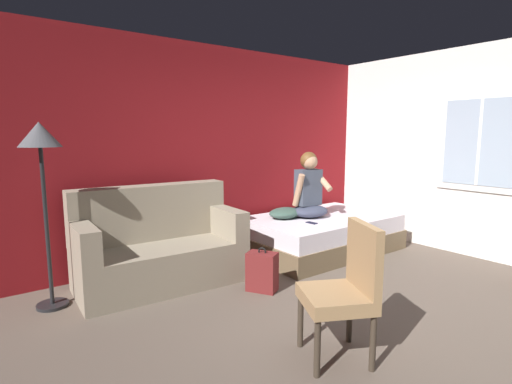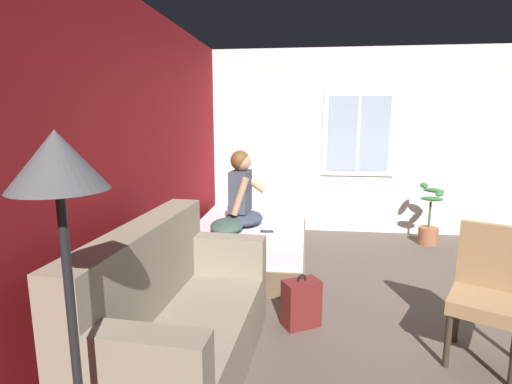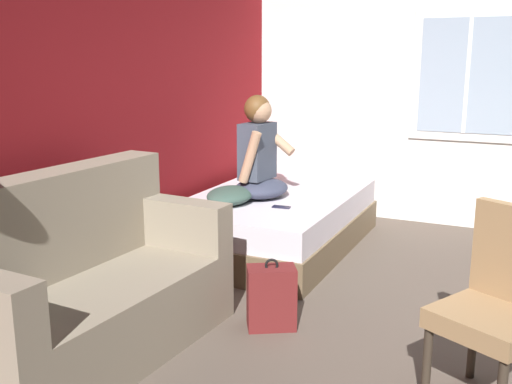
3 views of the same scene
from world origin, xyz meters
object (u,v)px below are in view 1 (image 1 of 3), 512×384
at_px(person_seated, 309,191).
at_px(throw_pillow, 285,213).
at_px(floor_lamp, 41,153).
at_px(side_chair, 346,286).
at_px(bed, 320,234).
at_px(backpack, 262,272).
at_px(couch, 159,247).
at_px(cell_phone, 312,223).

bearing_deg(person_seated, throw_pillow, 158.77).
xyz_separation_m(throw_pillow, floor_lamp, (-2.84, 0.05, 0.88)).
bearing_deg(side_chair, person_seated, 50.90).
bearing_deg(bed, backpack, -157.45).
xyz_separation_m(side_chair, throw_pillow, (1.34, 2.16, 0.02)).
relative_size(side_chair, throw_pillow, 2.04).
xyz_separation_m(bed, side_chair, (-1.81, -1.95, 0.30)).
distance_m(couch, throw_pillow, 1.80).
distance_m(backpack, throw_pillow, 1.38).
xyz_separation_m(couch, backpack, (0.75, -0.83, -0.20)).
relative_size(couch, side_chair, 1.78).
bearing_deg(person_seated, floor_lamp, 176.93).
height_order(bed, person_seated, person_seated).
xyz_separation_m(couch, throw_pillow, (1.79, 0.00, 0.16)).
bearing_deg(throw_pillow, backpack, -141.27).
xyz_separation_m(backpack, throw_pillow, (1.04, 0.83, 0.36)).
xyz_separation_m(throw_pillow, cell_phone, (0.06, -0.44, -0.07)).
relative_size(backpack, cell_phone, 3.18).
bearing_deg(floor_lamp, bed, -4.40).
bearing_deg(side_chair, cell_phone, 50.90).
bearing_deg(bed, couch, 174.83).
bearing_deg(floor_lamp, cell_phone, -9.51).
height_order(person_seated, cell_phone, person_seated).
relative_size(person_seated, floor_lamp, 0.51).
bearing_deg(backpack, person_seated, 27.69).
relative_size(bed, side_chair, 2.12).
relative_size(throw_pillow, floor_lamp, 0.28).
relative_size(throw_pillow, cell_phone, 3.33).
bearing_deg(floor_lamp, throw_pillow, -0.94).
relative_size(side_chair, backpack, 2.14).
xyz_separation_m(cell_phone, floor_lamp, (-2.90, 0.49, 0.94)).
height_order(side_chair, throw_pillow, side_chair).
distance_m(couch, side_chair, 2.21).
bearing_deg(bed, throw_pillow, 156.03).
height_order(bed, throw_pillow, throw_pillow).
bearing_deg(floor_lamp, side_chair, -55.83).
height_order(side_chair, floor_lamp, floor_lamp).
xyz_separation_m(bed, throw_pillow, (-0.47, 0.21, 0.31)).
xyz_separation_m(backpack, cell_phone, (1.10, 0.39, 0.29)).
bearing_deg(floor_lamp, backpack, -26.08).
relative_size(cell_phone, floor_lamp, 0.08).
height_order(couch, person_seated, person_seated).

